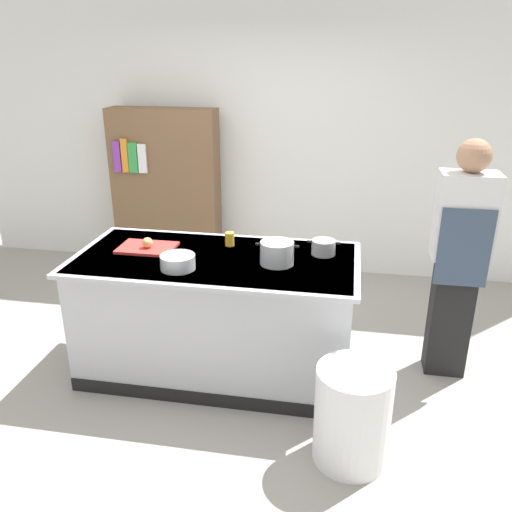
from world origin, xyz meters
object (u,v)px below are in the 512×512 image
Objects in this scene: onion at (147,243)px; stock_pot at (277,253)px; mixing_bowl at (178,262)px; bookshelf at (166,192)px; juice_cup at (230,239)px; sauce_pan at (323,247)px; person_chef at (459,257)px; trash_bin at (352,415)px.

stock_pot is (0.95, -0.09, 0.02)m from onion.
onion is 0.33× the size of mixing_bowl.
onion is at bearing 174.79° from stock_pot.
bookshelf is (-0.80, 2.04, -0.10)m from mixing_bowl.
onion is at bearing -160.40° from juice_cup.
stock_pot is 1.25× the size of sauce_pan.
mixing_bowl is 2.19m from bookshelf.
juice_cup is at bearing -56.32° from bookshelf.
juice_cup is 1.61m from person_chef.
bookshelf reaches higher than trash_bin.
juice_cup is at bearing 132.79° from trash_bin.
stock_pot is 0.38m from sauce_pan.
juice_cup is 0.17× the size of trash_bin.
onion is 0.04× the size of bookshelf.
sauce_pan is at bearing 6.62° from onion.
sauce_pan is (1.24, 0.14, -0.01)m from onion.
stock_pot is at bearing -52.21° from bookshelf.
person_chef is (0.93, 0.09, -0.04)m from sauce_pan.
person_chef is (1.22, 0.32, -0.06)m from stock_pot.
bookshelf is at bearing 111.35° from mixing_bowl.
mixing_bowl is at bearing -41.89° from onion.
trash_bin is (0.94, -1.01, -0.65)m from juice_cup.
stock_pot is 0.49× the size of trash_bin.
sauce_pan is 1.19m from trash_bin.
onion is 0.43m from mixing_bowl.
bookshelf is at bearing 136.99° from sauce_pan.
stock_pot is at bearing -142.11° from sauce_pan.
sauce_pan reaches higher than juice_cup.
person_chef reaches higher than sauce_pan.
juice_cup is 0.06× the size of bookshelf.
bookshelf is (-1.72, 1.60, -0.10)m from sauce_pan.
stock_pot is 1.27× the size of mixing_bowl.
sauce_pan is 0.39× the size of trash_bin.
onion is at bearing 138.11° from mixing_bowl.
juice_cup is at bearing 98.89° from person_chef.
trash_bin is at bearing -24.23° from mixing_bowl.
juice_cup is at bearing 143.87° from stock_pot.
trash_bin is 0.35× the size of person_chef.
bookshelf is (-1.42, 1.84, -0.13)m from stock_pot.
sauce_pan reaches higher than trash_bin.
onion is 2.18m from person_chef.
onion is 0.13× the size of trash_bin.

